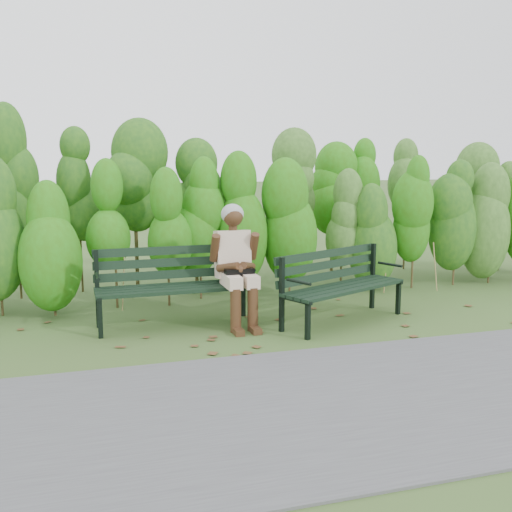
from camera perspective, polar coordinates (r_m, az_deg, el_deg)
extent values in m
plane|color=#3E5326|center=(6.80, 0.86, -6.71)|extent=(80.00, 80.00, 0.00)
cube|color=#474749|center=(4.86, 8.94, -13.45)|extent=(60.00, 2.50, 0.01)
cylinder|color=#47381E|center=(7.71, -22.19, -2.43)|extent=(0.03, 0.03, 0.80)
ellipsoid|color=#326B11|center=(7.61, -22.49, 2.30)|extent=(0.64, 0.64, 1.44)
cylinder|color=#47381E|center=(7.67, -17.64, -2.23)|extent=(0.03, 0.03, 0.80)
ellipsoid|color=#326B11|center=(7.58, -17.88, 2.52)|extent=(0.64, 0.64, 1.44)
cylinder|color=#47381E|center=(7.69, -13.08, -2.01)|extent=(0.03, 0.03, 0.80)
ellipsoid|color=#326B11|center=(7.59, -13.26, 2.74)|extent=(0.64, 0.64, 1.44)
cylinder|color=#47381E|center=(7.75, -8.56, -1.78)|extent=(0.03, 0.03, 0.80)
ellipsoid|color=#326B11|center=(7.65, -8.68, 2.93)|extent=(0.64, 0.64, 1.44)
cylinder|color=#47381E|center=(7.85, -4.14, -1.55)|extent=(0.03, 0.03, 0.80)
ellipsoid|color=#326B11|center=(7.76, -4.20, 3.10)|extent=(0.64, 0.64, 1.44)
cylinder|color=#47381E|center=(8.01, 0.14, -1.31)|extent=(0.03, 0.03, 0.80)
ellipsoid|color=#326B11|center=(7.91, 0.14, 3.25)|extent=(0.64, 0.64, 1.44)
cylinder|color=#47381E|center=(8.20, 4.23, -1.08)|extent=(0.03, 0.03, 0.80)
ellipsoid|color=#326B11|center=(8.11, 4.28, 3.37)|extent=(0.64, 0.64, 1.44)
cylinder|color=#47381E|center=(8.44, 8.11, -0.86)|extent=(0.03, 0.03, 0.80)
ellipsoid|color=#326B11|center=(8.35, 8.21, 3.47)|extent=(0.64, 0.64, 1.44)
cylinder|color=#47381E|center=(8.71, 11.77, -0.64)|extent=(0.03, 0.03, 0.80)
ellipsoid|color=#326B11|center=(8.62, 11.91, 3.55)|extent=(0.64, 0.64, 1.44)
cylinder|color=#47381E|center=(9.02, 15.19, -0.44)|extent=(0.03, 0.03, 0.80)
ellipsoid|color=#326B11|center=(8.93, 15.36, 3.61)|extent=(0.64, 0.64, 1.44)
cylinder|color=#47381E|center=(9.35, 18.38, -0.25)|extent=(0.03, 0.03, 0.80)
ellipsoid|color=#326B11|center=(9.27, 18.58, 3.66)|extent=(0.64, 0.64, 1.44)
cylinder|color=#47381E|center=(9.71, 21.33, -0.07)|extent=(0.03, 0.03, 0.80)
ellipsoid|color=#326B11|center=(9.64, 21.56, 3.69)|extent=(0.64, 0.64, 1.44)
cylinder|color=#47381E|center=(8.66, -21.23, -0.13)|extent=(0.04, 0.04, 1.10)
ellipsoid|color=#20521C|center=(8.57, -21.58, 5.68)|extent=(0.70, 0.70, 1.98)
cylinder|color=#47381E|center=(8.63, -16.15, 0.10)|extent=(0.04, 0.04, 1.10)
ellipsoid|color=#20521C|center=(8.54, -16.42, 5.94)|extent=(0.70, 0.70, 1.98)
cylinder|color=#47381E|center=(8.67, -11.07, 0.34)|extent=(0.04, 0.04, 1.10)
ellipsoid|color=#20521C|center=(8.58, -11.26, 6.16)|extent=(0.70, 0.70, 1.98)
cylinder|color=#47381E|center=(8.78, -6.08, 0.57)|extent=(0.04, 0.04, 1.10)
ellipsoid|color=#20521C|center=(8.69, -6.18, 6.32)|extent=(0.70, 0.70, 1.98)
cylinder|color=#47381E|center=(8.95, -1.25, 0.79)|extent=(0.04, 0.04, 1.10)
ellipsoid|color=#20521C|center=(8.86, -1.27, 6.43)|extent=(0.70, 0.70, 1.98)
cylinder|color=#47381E|center=(9.18, 3.38, 1.00)|extent=(0.04, 0.04, 1.10)
ellipsoid|color=#20521C|center=(9.10, 3.43, 6.49)|extent=(0.70, 0.70, 1.98)
cylinder|color=#47381E|center=(9.47, 7.74, 1.18)|extent=(0.04, 0.04, 1.10)
ellipsoid|color=#20521C|center=(9.39, 7.86, 6.51)|extent=(0.70, 0.70, 1.98)
cylinder|color=#47381E|center=(9.81, 11.83, 1.35)|extent=(0.04, 0.04, 1.10)
ellipsoid|color=#20521C|center=(9.73, 12.00, 6.49)|extent=(0.70, 0.70, 1.98)
cylinder|color=#47381E|center=(10.20, 15.63, 1.50)|extent=(0.04, 0.04, 1.10)
ellipsoid|color=#20521C|center=(10.12, 15.85, 6.44)|extent=(0.70, 0.70, 1.98)
cylinder|color=#47381E|center=(10.63, 19.13, 1.63)|extent=(0.04, 0.04, 1.10)
ellipsoid|color=#20521C|center=(10.56, 19.39, 6.37)|extent=(0.70, 0.70, 1.98)
cylinder|color=#47381E|center=(11.10, 22.35, 1.75)|extent=(0.04, 0.04, 1.10)
ellipsoid|color=#20521C|center=(11.03, 22.63, 6.29)|extent=(0.70, 0.70, 1.98)
cube|color=brown|center=(6.40, -9.62, -7.84)|extent=(0.11, 0.09, 0.01)
cube|color=brown|center=(7.03, 11.81, -6.34)|extent=(0.07, 0.09, 0.01)
cube|color=brown|center=(8.14, 7.71, -4.08)|extent=(0.09, 0.10, 0.01)
cube|color=brown|center=(5.64, -1.29, -10.09)|extent=(0.09, 0.10, 0.01)
cube|color=brown|center=(7.75, 22.05, -5.38)|extent=(0.11, 0.11, 0.01)
cube|color=brown|center=(7.32, -10.54, -5.69)|extent=(0.11, 0.11, 0.01)
cube|color=brown|center=(7.04, 22.82, -6.87)|extent=(0.11, 0.11, 0.01)
cube|color=brown|center=(6.06, -4.08, -8.73)|extent=(0.09, 0.11, 0.01)
cube|color=brown|center=(6.65, -18.05, -7.53)|extent=(0.11, 0.11, 0.01)
cube|color=brown|center=(6.31, 13.53, -8.24)|extent=(0.08, 0.10, 0.01)
cube|color=brown|center=(6.81, -9.55, -6.80)|extent=(0.10, 0.08, 0.01)
cube|color=brown|center=(7.26, -10.26, -5.80)|extent=(0.11, 0.11, 0.01)
cube|color=brown|center=(8.77, 15.70, -3.38)|extent=(0.10, 0.08, 0.01)
cube|color=brown|center=(6.65, 7.42, -7.13)|extent=(0.11, 0.10, 0.01)
cube|color=brown|center=(6.65, 5.79, -7.10)|extent=(0.10, 0.11, 0.01)
cube|color=brown|center=(6.15, 3.98, -8.46)|extent=(0.11, 0.11, 0.01)
cube|color=brown|center=(7.89, 5.69, -4.47)|extent=(0.10, 0.08, 0.01)
cube|color=brown|center=(6.11, -5.12, -8.59)|extent=(0.09, 0.07, 0.01)
cube|color=brown|center=(7.80, 3.10, -4.59)|extent=(0.10, 0.08, 0.01)
cube|color=brown|center=(6.47, 16.66, -7.93)|extent=(0.07, 0.09, 0.01)
cube|color=brown|center=(6.73, 18.76, -7.37)|extent=(0.11, 0.09, 0.01)
cube|color=brown|center=(6.11, -16.22, -8.92)|extent=(0.11, 0.11, 0.01)
cube|color=brown|center=(6.87, 20.83, -7.14)|extent=(0.08, 0.09, 0.01)
cube|color=brown|center=(5.58, -2.72, -10.31)|extent=(0.11, 0.11, 0.01)
cube|color=brown|center=(7.17, -11.53, -6.04)|extent=(0.11, 0.11, 0.01)
cube|color=brown|center=(7.29, 16.38, -5.96)|extent=(0.11, 0.10, 0.01)
cube|color=brown|center=(6.57, 3.34, -7.27)|extent=(0.10, 0.11, 0.01)
cube|color=brown|center=(8.11, 8.71, -4.16)|extent=(0.08, 0.10, 0.01)
cube|color=brown|center=(7.60, -1.30, -4.95)|extent=(0.11, 0.11, 0.01)
cube|color=brown|center=(6.73, 15.88, -7.21)|extent=(0.10, 0.11, 0.01)
cube|color=brown|center=(6.91, -9.80, -6.56)|extent=(0.11, 0.09, 0.01)
cube|color=black|center=(6.57, -7.34, -3.39)|extent=(1.77, 0.13, 0.04)
cube|color=black|center=(6.68, -7.52, -3.17)|extent=(1.77, 0.13, 0.04)
cube|color=black|center=(6.80, -7.70, -2.95)|extent=(1.77, 0.13, 0.04)
cube|color=black|center=(6.92, -7.87, -2.75)|extent=(1.77, 0.13, 0.04)
cube|color=black|center=(6.99, -8.02, -1.73)|extent=(1.77, 0.08, 0.10)
cube|color=black|center=(6.98, -8.06, -0.60)|extent=(1.77, 0.08, 0.10)
cube|color=black|center=(6.97, -8.11, 0.53)|extent=(1.77, 0.08, 0.10)
cube|color=black|center=(6.52, -14.63, -5.71)|extent=(0.05, 0.05, 0.44)
cube|color=black|center=(6.88, -14.88, -3.05)|extent=(0.05, 0.05, 0.88)
cube|color=black|center=(6.66, -14.79, -3.62)|extent=(0.05, 0.49, 0.04)
cylinder|color=black|center=(6.57, -14.84, -1.87)|extent=(0.04, 0.37, 0.04)
cube|color=black|center=(6.80, -0.24, -4.79)|extent=(0.05, 0.05, 0.44)
cube|color=black|center=(7.14, -1.24, -2.28)|extent=(0.05, 0.05, 0.88)
cube|color=black|center=(6.94, -0.72, -2.80)|extent=(0.05, 0.49, 0.04)
cylinder|color=black|center=(6.85, -0.60, -1.11)|extent=(0.04, 0.37, 0.04)
cube|color=black|center=(6.82, 9.52, -3.22)|extent=(1.54, 0.77, 0.04)
cube|color=black|center=(6.89, 8.78, -3.07)|extent=(1.54, 0.77, 0.04)
cube|color=black|center=(6.96, 8.06, -2.92)|extent=(1.54, 0.77, 0.04)
cube|color=black|center=(7.03, 7.35, -2.78)|extent=(1.54, 0.77, 0.04)
cube|color=black|center=(7.07, 6.85, -1.87)|extent=(1.52, 0.73, 0.10)
cube|color=black|center=(7.05, 6.79, -0.83)|extent=(1.52, 0.73, 0.10)
cube|color=black|center=(7.04, 6.73, 0.21)|extent=(1.52, 0.73, 0.10)
cube|color=black|center=(6.28, 4.95, -6.14)|extent=(0.06, 0.06, 0.41)
cube|color=black|center=(6.50, 2.47, -3.71)|extent=(0.06, 0.06, 0.83)
cube|color=black|center=(6.36, 3.78, -4.18)|extent=(0.23, 0.44, 0.04)
cylinder|color=black|center=(6.29, 4.10, -2.47)|extent=(0.17, 0.33, 0.03)
cube|color=black|center=(7.47, 13.40, -3.87)|extent=(0.06, 0.06, 0.41)
cube|color=black|center=(7.66, 11.06, -1.89)|extent=(0.06, 0.06, 0.83)
cube|color=black|center=(7.53, 12.32, -2.25)|extent=(0.23, 0.44, 0.04)
cylinder|color=black|center=(7.47, 12.65, -0.79)|extent=(0.17, 0.33, 0.03)
cube|color=beige|center=(6.63, -2.39, -2.35)|extent=(0.16, 0.46, 0.14)
cube|color=beige|center=(6.68, -0.77, -2.25)|extent=(0.16, 0.46, 0.14)
cylinder|color=#412715|center=(6.52, -1.95, -5.21)|extent=(0.12, 0.12, 0.48)
cylinder|color=#412715|center=(6.57, -0.31, -5.09)|extent=(0.12, 0.12, 0.48)
cube|color=#412715|center=(6.50, -1.73, -7.19)|extent=(0.10, 0.22, 0.06)
cube|color=#412715|center=(6.55, -0.08, -7.05)|extent=(0.10, 0.22, 0.06)
cube|color=beige|center=(6.88, -2.25, 0.20)|extent=(0.39, 0.28, 0.56)
cylinder|color=#412715|center=(6.82, -2.22, 2.60)|extent=(0.10, 0.10, 0.11)
sphere|color=#412715|center=(6.80, -2.20, 3.76)|extent=(0.23, 0.23, 0.23)
ellipsoid|color=gray|center=(6.82, -2.26, 4.01)|extent=(0.26, 0.25, 0.24)
cylinder|color=#412715|center=(6.73, -3.93, 0.77)|extent=(0.10, 0.23, 0.34)
cylinder|color=#412715|center=(6.85, -0.23, 0.94)|extent=(0.10, 0.23, 0.34)
cylinder|color=#412715|center=(6.66, -2.67, -1.06)|extent=(0.25, 0.28, 0.14)
cylinder|color=#412715|center=(6.72, -0.80, -0.96)|extent=(0.25, 0.29, 0.14)
sphere|color=#412715|center=(6.63, -1.58, -1.29)|extent=(0.12, 0.12, 0.12)
cube|color=black|center=(6.65, -1.60, -1.92)|extent=(0.33, 0.13, 0.17)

